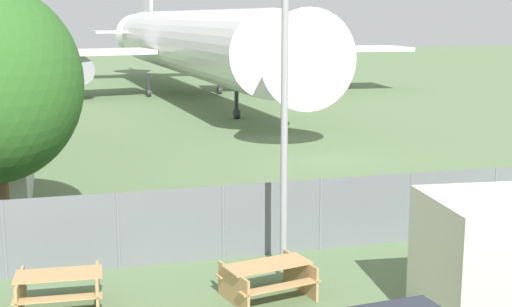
{
  "coord_description": "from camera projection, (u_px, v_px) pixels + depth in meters",
  "views": [
    {
      "loc": [
        -6.39,
        -6.73,
        5.9
      ],
      "look_at": [
        -0.85,
        12.67,
        2.0
      ],
      "focal_mm": 50.0,
      "sensor_mm": 36.0,
      "label": 1
    }
  ],
  "objects": [
    {
      "name": "perimeter_fence",
      "position": [
        321.0,
        214.0,
        18.14
      ],
      "size": [
        56.07,
        0.07,
        1.86
      ],
      "color": "slate",
      "rests_on": "ground"
    },
    {
      "name": "airplane",
      "position": [
        188.0,
        43.0,
        51.83
      ],
      "size": [
        36.53,
        45.4,
        13.12
      ],
      "rotation": [
        0.0,
        0.0,
        -1.52
      ],
      "color": "white",
      "rests_on": "ground"
    },
    {
      "name": "picnic_bench_near_cabin",
      "position": [
        59.0,
        287.0,
        14.52
      ],
      "size": [
        1.83,
        1.52,
        0.76
      ],
      "rotation": [
        0.0,
        0.0,
        -0.07
      ],
      "color": "tan",
      "rests_on": "ground"
    },
    {
      "name": "picnic_bench_open_grass",
      "position": [
        268.0,
        276.0,
        15.09
      ],
      "size": [
        2.06,
        1.74,
        0.76
      ],
      "rotation": [
        0.0,
        0.0,
        0.2
      ],
      "color": "tan",
      "rests_on": "ground"
    },
    {
      "name": "light_mast",
      "position": [
        285.0,
        62.0,
        15.85
      ],
      "size": [
        0.44,
        0.44,
        8.05
      ],
      "color": "#99999E",
      "rests_on": "ground"
    }
  ]
}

